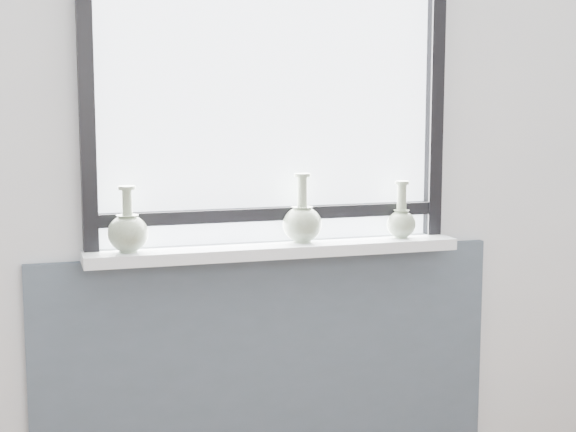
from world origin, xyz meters
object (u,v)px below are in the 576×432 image
object	(u,v)px
vase_c	(401,220)
vase_b	(302,221)
windowsill	(275,250)
vase_a	(128,231)

from	to	relation	value
vase_c	vase_b	bearing A→B (deg)	178.40
windowsill	vase_b	world-z (taller)	vase_b
vase_a	vase_c	bearing A→B (deg)	0.48
windowsill	vase_c	bearing A→B (deg)	-0.67
windowsill	vase_b	size ratio (longest dim) A/B	5.40
windowsill	vase_c	world-z (taller)	vase_c
vase_a	vase_c	xyz separation A→B (m)	(0.99, 0.01, -0.01)
windowsill	vase_b	distance (m)	0.14
windowsill	vase_a	bearing A→B (deg)	-178.44
windowsill	vase_c	xyz separation A→B (m)	(0.48, -0.01, 0.08)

